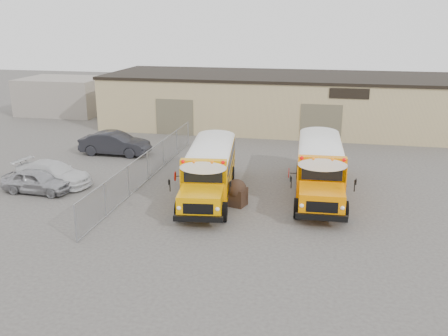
% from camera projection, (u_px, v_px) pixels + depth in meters
% --- Properties ---
extents(ground, '(120.00, 120.00, 0.00)m').
position_uv_depth(ground, '(236.00, 205.00, 26.40)').
color(ground, '#484442').
rests_on(ground, ground).
extents(warehouse, '(30.20, 10.20, 4.67)m').
position_uv_depth(warehouse, '(277.00, 100.00, 44.42)').
color(warehouse, tan).
rests_on(warehouse, ground).
extents(chainlink_fence, '(0.07, 18.07, 1.81)m').
position_uv_depth(chainlink_fence, '(148.00, 166.00, 30.12)').
color(chainlink_fence, gray).
rests_on(chainlink_fence, ground).
extents(distant_building_left, '(8.00, 6.00, 3.60)m').
position_uv_depth(distant_building_left, '(64.00, 96.00, 50.80)').
color(distant_building_left, gray).
rests_on(distant_building_left, ground).
extents(school_bus_left, '(3.55, 9.80, 2.80)m').
position_uv_depth(school_bus_left, '(219.00, 141.00, 33.19)').
color(school_bus_left, '#E99800').
rests_on(school_bus_left, ground).
extents(school_bus_right, '(3.12, 10.05, 2.91)m').
position_uv_depth(school_bus_right, '(318.00, 138.00, 33.57)').
color(school_bus_right, orange).
rests_on(school_bus_right, ground).
extents(tarp_bundle, '(1.16, 1.09, 1.44)m').
position_uv_depth(tarp_bundle, '(237.00, 192.00, 26.10)').
color(tarp_bundle, black).
rests_on(tarp_bundle, ground).
extents(car_silver, '(4.04, 1.77, 1.35)m').
position_uv_depth(car_silver, '(37.00, 181.00, 28.04)').
color(car_silver, '#A4A4A8').
rests_on(car_silver, ground).
extents(car_white, '(5.09, 2.79, 1.40)m').
position_uv_depth(car_white, '(53.00, 173.00, 29.32)').
color(car_white, silver).
rests_on(car_white, ground).
extents(car_dark, '(5.02, 1.80, 1.65)m').
position_uv_depth(car_dark, '(115.00, 143.00, 35.76)').
color(car_dark, black).
rests_on(car_dark, ground).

